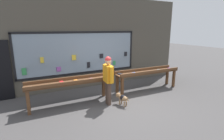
% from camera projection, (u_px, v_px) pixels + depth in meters
% --- Properties ---
extents(ground_plane, '(40.00, 40.00, 0.00)m').
position_uv_depth(ground_plane, '(124.00, 104.00, 5.84)').
color(ground_plane, '#474444').
extents(shopfront_facade, '(8.39, 0.29, 3.77)m').
position_uv_depth(shopfront_facade, '(94.00, 43.00, 7.44)').
color(shopfront_facade, '#4C473D').
rests_on(shopfront_facade, ground_plane).
extents(display_table_left, '(2.76, 0.66, 0.88)m').
position_uv_depth(display_table_left, '(70.00, 84.00, 5.69)').
color(display_table_left, brown).
rests_on(display_table_left, ground_plane).
extents(display_table_right, '(2.76, 0.64, 0.86)m').
position_uv_depth(display_table_right, '(147.00, 73.00, 7.10)').
color(display_table_right, brown).
rests_on(display_table_right, ground_plane).
extents(person_browsing, '(0.26, 0.64, 1.61)m').
position_uv_depth(person_browsing, '(108.00, 77.00, 5.65)').
color(person_browsing, '#4C382D').
rests_on(person_browsing, ground_plane).
extents(small_dog, '(0.27, 0.56, 0.38)m').
position_uv_depth(small_dog, '(122.00, 98.00, 5.73)').
color(small_dog, '#99724C').
rests_on(small_dog, ground_plane).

